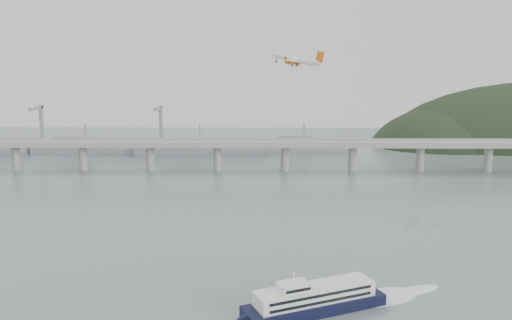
{
  "coord_description": "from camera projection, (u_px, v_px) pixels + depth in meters",
  "views": [
    {
      "loc": [
        2.38,
        -193.87,
        83.73
      ],
      "look_at": [
        0.0,
        55.0,
        36.0
      ],
      "focal_mm": 38.0,
      "sensor_mm": 36.0,
      "label": 1
    }
  ],
  "objects": [
    {
      "name": "ground",
      "position": [
        255.0,
        280.0,
        206.18
      ],
      "size": [
        900.0,
        900.0,
        0.0
      ],
      "primitive_type": "plane",
      "color": "slate",
      "rests_on": "ground"
    },
    {
      "name": "bridge",
      "position": [
        256.0,
        147.0,
        399.28
      ],
      "size": [
        800.0,
        22.0,
        23.9
      ],
      "color": "gray",
      "rests_on": "ground"
    },
    {
      "name": "distant_fleet",
      "position": [
        78.0,
        148.0,
        466.8
      ],
      "size": [
        453.0,
        60.9,
        40.0
      ],
      "color": "gray",
      "rests_on": "ground"
    },
    {
      "name": "ferry",
      "position": [
        315.0,
        299.0,
        180.15
      ],
      "size": [
        76.56,
        39.04,
        15.31
      ],
      "rotation": [
        0.0,
        0.0,
        0.41
      ],
      "color": "black",
      "rests_on": "ground"
    },
    {
      "name": "airliner",
      "position": [
        296.0,
        60.0,
        296.68
      ],
      "size": [
        30.55,
        28.85,
        9.04
      ],
      "rotation": [
        0.05,
        -0.19,
        2.6
      ],
      "color": "white",
      "rests_on": "ground"
    }
  ]
}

